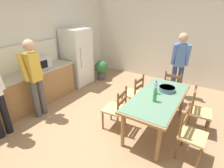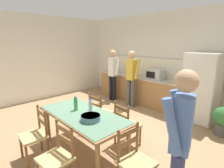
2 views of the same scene
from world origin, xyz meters
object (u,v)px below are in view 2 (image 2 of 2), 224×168
object	(u,v)px
serving_bowl	(91,117)
chair_side_near_right	(57,157)
person_at_sink	(113,73)
chair_side_near_left	(35,135)
chair_side_far_left	(100,113)
person_by_table	(179,140)
dining_table	(83,118)
person_at_counter	(131,76)
chair_head_end	(135,161)
microwave	(155,74)
chair_side_far_right	(126,125)
potted_plant	(223,119)
bottle_off_centre	(91,107)
refrigerator	(201,88)
bottle_near_centre	(76,104)

from	to	relation	value
serving_bowl	chair_side_near_right	world-z (taller)	chair_side_near_right
person_at_sink	chair_side_near_left	bearing A→B (deg)	-156.70
chair_side_far_left	person_by_table	xyz separation A→B (m)	(2.15, -0.68, 0.54)
chair_side_near_left	dining_table	bearing A→B (deg)	63.96
chair_side_near_right	person_at_counter	distance (m)	3.47
dining_table	chair_side_far_left	world-z (taller)	chair_side_far_left
dining_table	chair_head_end	bearing A→B (deg)	-0.32
chair_side_near_left	microwave	bearing A→B (deg)	94.21
chair_side_far_right	potted_plant	world-z (taller)	chair_side_far_right
chair_head_end	person_by_table	bearing A→B (deg)	-81.30
bottle_off_centre	person_at_sink	size ratio (longest dim) A/B	0.15
serving_bowl	chair_side_far_left	xyz separation A→B (m)	(-0.72, 0.78, -0.36)
microwave	person_at_counter	bearing A→B (deg)	-135.08
refrigerator	bottle_near_centre	world-z (taller)	refrigerator
refrigerator	microwave	world-z (taller)	refrigerator
microwave	person_by_table	distance (m)	3.64
dining_table	potted_plant	distance (m)	3.00
potted_plant	person_by_table	bearing A→B (deg)	-86.65
refrigerator	chair_side_near_left	xyz separation A→B (m)	(-1.35, -3.65, -0.43)
chair_head_end	chair_side_near_right	world-z (taller)	same
chair_side_near_left	person_by_table	bearing A→B (deg)	23.17
chair_side_near_left	refrigerator	bearing A→B (deg)	73.78
chair_side_near_right	person_at_sink	size ratio (longest dim) A/B	0.52
serving_bowl	bottle_near_centre	bearing A→B (deg)	172.96
chair_side_near_right	bottle_near_centre	bearing A→B (deg)	126.42
chair_side_near_left	chair_side_far_right	distance (m)	1.64
bottle_off_centre	chair_head_end	xyz separation A→B (m)	(1.11, -0.11, -0.44)
dining_table	bottle_near_centre	world-z (taller)	bottle_near_centre
refrigerator	person_by_table	bearing A→B (deg)	-74.43
chair_side_near_right	chair_side_far_right	bearing A→B (deg)	84.80
chair_head_end	potted_plant	xyz separation A→B (m)	(0.40, 2.52, -0.06)
chair_head_end	chair_side_near_left	distance (m)	1.76
refrigerator	chair_side_far_left	bearing A→B (deg)	-121.08
chair_head_end	chair_side_far_left	size ratio (longest dim) A/B	1.00
dining_table	potted_plant	world-z (taller)	dining_table
chair_side_far_right	potted_plant	size ratio (longest dim) A/B	1.36
chair_side_far_left	dining_table	bearing A→B (deg)	115.25
dining_table	bottle_off_centre	xyz separation A→B (m)	(0.09, 0.10, 0.21)
person_at_counter	chair_side_near_left	bearing A→B (deg)	-170.53
microwave	person_by_table	xyz separation A→B (m)	(2.17, -2.92, -0.06)
chair_side_far_left	chair_head_end	bearing A→B (deg)	151.73
person_by_table	bottle_near_centre	bearing A→B (deg)	-15.01
bottle_off_centre	chair_side_far_right	world-z (taller)	bottle_off_centre
chair_side_near_right	person_by_table	world-z (taller)	person_by_table
refrigerator	chair_side_far_right	size ratio (longest dim) A/B	1.92
refrigerator	chair_side_near_right	size ratio (longest dim) A/B	1.92
bottle_off_centre	potted_plant	bearing A→B (deg)	57.86
dining_table	person_at_counter	distance (m)	2.64
bottle_near_centre	person_by_table	distance (m)	1.98
bottle_off_centre	person_at_sink	distance (m)	3.01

